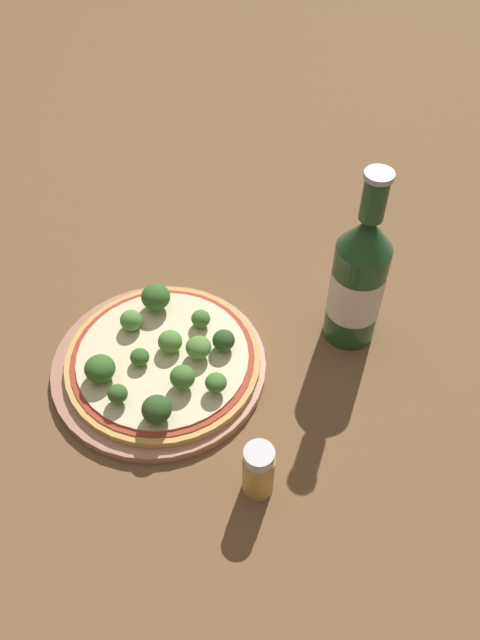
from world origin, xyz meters
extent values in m
plane|color=brown|center=(0.00, 0.00, 0.00)|extent=(3.00, 3.00, 0.00)
cylinder|color=tan|center=(0.00, 0.00, 0.01)|extent=(0.25, 0.25, 0.01)
cylinder|color=tan|center=(0.01, 0.00, 0.02)|extent=(0.23, 0.23, 0.01)
cylinder|color=#A83823|center=(0.01, 0.00, 0.02)|extent=(0.22, 0.22, 0.00)
cylinder|color=beige|center=(0.01, 0.00, 0.02)|extent=(0.20, 0.20, 0.00)
cylinder|color=#6B8E51|center=(0.08, 0.01, 0.03)|extent=(0.01, 0.01, 0.01)
ellipsoid|color=#2D5123|center=(0.08, 0.01, 0.04)|extent=(0.03, 0.03, 0.02)
cylinder|color=#6B8E51|center=(0.07, -0.05, 0.03)|extent=(0.01, 0.01, 0.01)
ellipsoid|color=#477A33|center=(0.07, -0.05, 0.04)|extent=(0.02, 0.02, 0.02)
cylinder|color=#6B8E51|center=(-0.04, -0.06, 0.03)|extent=(0.01, 0.01, 0.01)
ellipsoid|color=#386628|center=(-0.04, -0.06, 0.04)|extent=(0.02, 0.02, 0.02)
cylinder|color=#6B8E51|center=(0.01, -0.09, 0.03)|extent=(0.01, 0.01, 0.01)
ellipsoid|color=#2D5123|center=(0.01, -0.09, 0.04)|extent=(0.03, 0.03, 0.03)
cylinder|color=#6B8E51|center=(0.05, 0.05, 0.03)|extent=(0.01, 0.01, 0.01)
ellipsoid|color=#477A33|center=(0.05, 0.05, 0.04)|extent=(0.02, 0.02, 0.02)
cylinder|color=#6B8E51|center=(-0.03, 0.04, 0.03)|extent=(0.01, 0.01, 0.01)
ellipsoid|color=#568E3D|center=(-0.03, 0.04, 0.04)|extent=(0.03, 0.03, 0.02)
cylinder|color=#6B8E51|center=(-0.06, -0.03, 0.03)|extent=(0.01, 0.01, 0.01)
ellipsoid|color=#386628|center=(-0.06, -0.03, 0.04)|extent=(0.03, 0.03, 0.03)
cylinder|color=#6B8E51|center=(0.05, 0.00, 0.03)|extent=(0.01, 0.01, 0.01)
ellipsoid|color=#568E3D|center=(0.05, 0.00, 0.04)|extent=(0.03, 0.03, 0.02)
cylinder|color=#6B8E51|center=(-0.01, 0.08, 0.03)|extent=(0.01, 0.01, 0.01)
ellipsoid|color=#386628|center=(-0.01, 0.08, 0.05)|extent=(0.04, 0.04, 0.03)
cylinder|color=#6B8E51|center=(0.03, -0.04, 0.03)|extent=(0.01, 0.01, 0.01)
ellipsoid|color=#477A33|center=(0.03, -0.04, 0.04)|extent=(0.03, 0.03, 0.03)
cylinder|color=#6B8E51|center=(0.01, 0.01, 0.03)|extent=(0.01, 0.01, 0.01)
ellipsoid|color=#568E3D|center=(0.01, 0.01, 0.04)|extent=(0.03, 0.03, 0.03)
cylinder|color=#6B8E51|center=(-0.02, -0.01, 0.03)|extent=(0.01, 0.01, 0.01)
ellipsoid|color=#386628|center=(-0.02, -0.01, 0.04)|extent=(0.02, 0.02, 0.02)
cylinder|color=#234C28|center=(0.23, 0.06, 0.07)|extent=(0.06, 0.06, 0.14)
cylinder|color=silver|center=(0.23, 0.06, 0.07)|extent=(0.06, 0.06, 0.06)
cone|color=#234C28|center=(0.23, 0.06, 0.16)|extent=(0.06, 0.06, 0.04)
cylinder|color=#234C28|center=(0.23, 0.06, 0.21)|extent=(0.03, 0.03, 0.05)
cylinder|color=#B2B2B7|center=(0.23, 0.06, 0.24)|extent=(0.03, 0.03, 0.01)
cylinder|color=tan|center=(0.12, -0.15, 0.03)|extent=(0.03, 0.03, 0.06)
cylinder|color=silver|center=(0.12, -0.15, 0.07)|extent=(0.03, 0.03, 0.01)
camera|label=1|loc=(0.10, -0.45, 0.60)|focal=35.00mm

